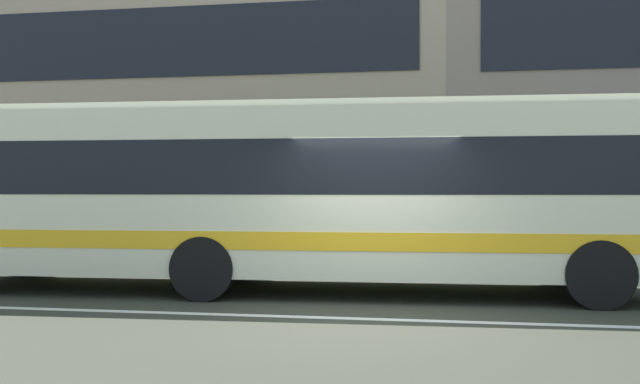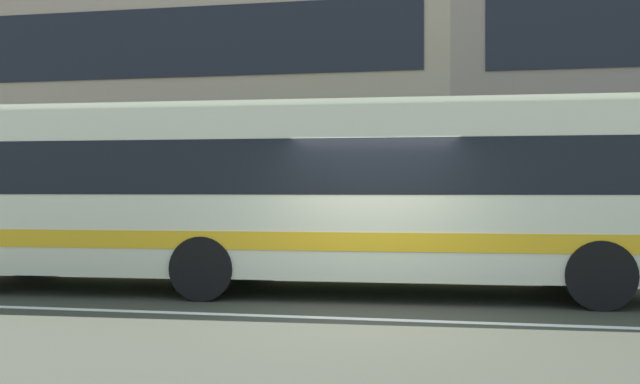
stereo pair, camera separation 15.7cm
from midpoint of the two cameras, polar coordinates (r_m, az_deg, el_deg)
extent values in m
plane|color=#34362B|center=(8.95, 4.59, -10.87)|extent=(160.00, 160.00, 0.00)
cube|color=silver|center=(8.95, 4.59, -10.85)|extent=(60.00, 0.16, 0.01)
cube|color=#23622C|center=(14.76, 2.27, -4.84)|extent=(13.83, 1.10, 0.84)
cube|color=tan|center=(25.46, -10.71, 8.52)|extent=(18.72, 8.39, 10.79)
cube|color=black|center=(21.77, -14.71, 12.25)|extent=(17.23, 0.04, 2.16)
cube|color=beige|center=(11.35, -4.14, -0.04)|extent=(12.29, 3.02, 2.64)
cube|color=black|center=(11.35, -4.14, 1.97)|extent=(11.56, 3.01, 0.85)
cube|color=gold|center=(11.38, -4.14, -3.70)|extent=(12.05, 3.04, 0.28)
cube|color=beige|center=(11.43, -4.14, 6.91)|extent=(11.79, 2.59, 0.12)
cylinder|color=black|center=(12.66, 20.42, -5.33)|extent=(1.01, 0.32, 1.00)
cylinder|color=black|center=(10.36, 23.32, -6.58)|extent=(1.01, 0.32, 1.00)
cylinder|color=black|center=(12.74, -6.41, -5.28)|extent=(1.01, 0.32, 1.00)
cylinder|color=black|center=(10.46, -9.64, -6.49)|extent=(1.01, 0.32, 1.00)
cylinder|color=black|center=(14.43, -23.40, -4.66)|extent=(1.01, 0.32, 1.00)
camera|label=1|loc=(0.08, -89.59, 0.00)|focal=37.18mm
camera|label=2|loc=(0.08, 90.41, 0.00)|focal=37.18mm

